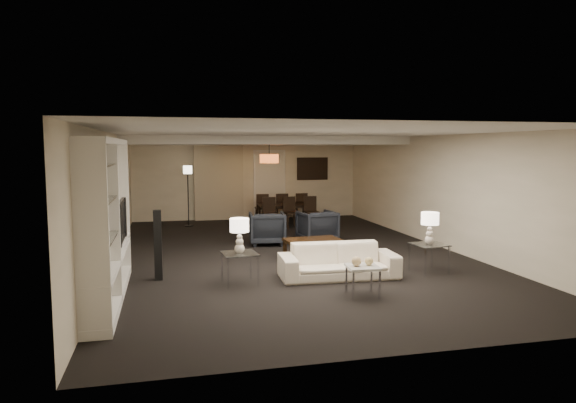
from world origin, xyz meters
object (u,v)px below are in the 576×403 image
(table_lamp_right, at_px, (430,228))
(chair_fr, at_px, (300,206))
(vase_amber, at_px, (101,191))
(floor_speaker, at_px, (158,245))
(side_table_right, at_px, (429,258))
(television, at_px, (114,221))
(coffee_table, at_px, (313,249))
(sofa, at_px, (339,261))
(marble_table, at_px, (362,281))
(chair_nm, at_px, (291,212))
(vase_blue, at_px, (100,231))
(pendant_light, at_px, (269,159))
(armchair_right, at_px, (317,226))
(table_lamp_left, at_px, (239,236))
(floor_lamp, at_px, (188,196))
(chair_nl, at_px, (270,213))
(side_table_left, at_px, (240,268))
(chair_fm, at_px, (281,207))
(armchair_left, at_px, (267,228))
(chair_nr, at_px, (312,211))
(dining_table, at_px, (286,214))

(table_lamp_right, xyz_separation_m, chair_fr, (-0.54, 7.03, -0.38))
(vase_amber, bearing_deg, floor_speaker, 67.57)
(side_table_right, bearing_deg, television, 178.08)
(coffee_table, distance_m, floor_speaker, 3.19)
(side_table_right, xyz_separation_m, floor_speaker, (-4.70, 0.58, 0.34))
(sofa, relative_size, marble_table, 4.37)
(floor_speaker, distance_m, chair_nm, 6.27)
(vase_blue, bearing_deg, coffee_table, 38.16)
(coffee_table, distance_m, chair_nm, 4.18)
(pendant_light, distance_m, armchair_right, 2.93)
(table_lamp_left, bearing_deg, chair_fr, 67.85)
(vase_amber, bearing_deg, television, 88.62)
(sofa, height_order, marble_table, sofa)
(chair_fr, bearing_deg, television, 51.81)
(television, xyz_separation_m, floor_lamp, (1.40, 6.36, -0.22))
(armchair_right, distance_m, television, 5.32)
(pendant_light, distance_m, chair_nl, 1.50)
(chair_fr, bearing_deg, chair_nm, 62.09)
(side_table_left, height_order, floor_speaker, floor_speaker)
(table_lamp_left, xyz_separation_m, chair_fm, (2.26, 7.03, -0.38))
(armchair_right, distance_m, side_table_left, 4.02)
(side_table_right, distance_m, floor_speaker, 4.75)
(table_lamp_left, bearing_deg, television, 174.73)
(side_table_right, height_order, chair_nl, chair_nl)
(armchair_left, height_order, side_table_left, armchair_left)
(chair_nl, bearing_deg, television, -122.69)
(chair_nr, distance_m, chair_fm, 1.43)
(armchair_left, xyz_separation_m, floor_lamp, (-1.64, 3.24, 0.49))
(coffee_table, xyz_separation_m, floor_speaker, (-3.00, -1.02, 0.39))
(side_table_right, height_order, table_lamp_right, table_lamp_right)
(marble_table, height_order, chair_fm, chair_fm)
(side_table_left, bearing_deg, sofa, 0.00)
(floor_lamp, bearing_deg, marble_table, -73.64)
(floor_speaker, xyz_separation_m, chair_fm, (3.56, 6.45, -0.17))
(coffee_table, relative_size, chair_fm, 1.31)
(side_table_left, bearing_deg, table_lamp_right, 0.00)
(sofa, xyz_separation_m, chair_nl, (-0.04, 5.73, 0.13))
(marble_table, height_order, chair_nr, chair_nr)
(vase_amber, height_order, chair_nm, vase_amber)
(side_table_left, bearing_deg, floor_lamp, 94.75)
(pendant_light, relative_size, vase_blue, 2.75)
(side_table_left, height_order, chair_fm, chair_fm)
(side_table_left, height_order, chair_nm, chair_nm)
(armchair_left, distance_m, chair_nm, 2.70)
(marble_table, relative_size, chair_nm, 0.55)
(armchair_left, height_order, side_table_right, armchair_left)
(coffee_table, relative_size, chair_nr, 1.31)
(floor_speaker, bearing_deg, marble_table, -28.84)
(dining_table, bearing_deg, chair_nr, -44.92)
(coffee_table, relative_size, chair_fr, 1.31)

